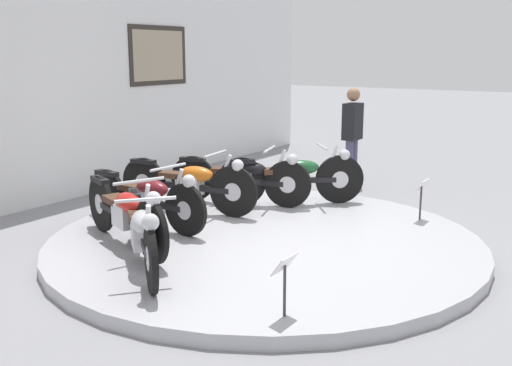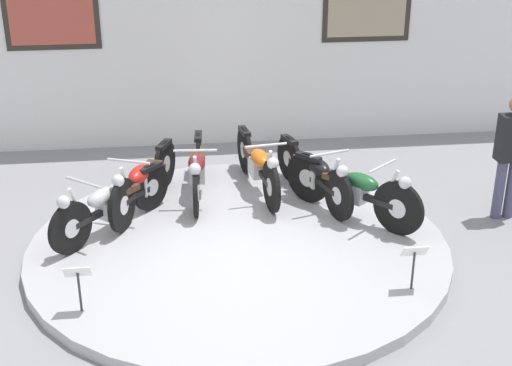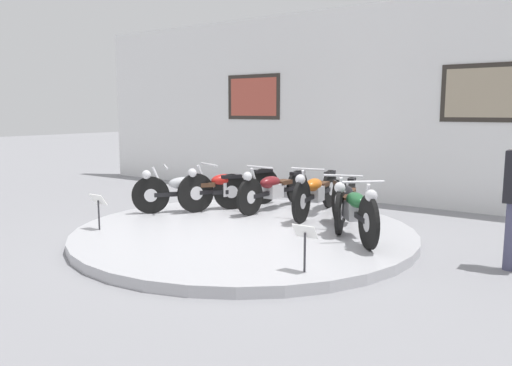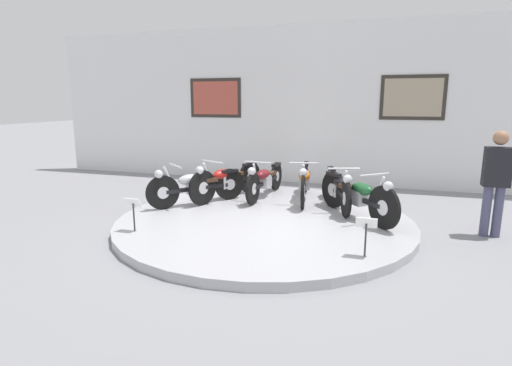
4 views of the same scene
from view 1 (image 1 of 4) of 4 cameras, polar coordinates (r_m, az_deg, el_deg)
ground_plane at (r=6.80m, az=0.83°, el=-6.20°), size 60.00×60.00×0.00m
display_platform at (r=6.78m, az=0.83°, el=-5.68°), size 4.84×4.84×0.13m
back_wall at (r=9.05m, az=-20.16°, el=10.06°), size 14.00×0.22×3.83m
motorcycle_silver at (r=5.81m, az=-10.76°, el=-4.46°), size 1.31×1.54×0.78m
motorcycle_red at (r=6.47m, az=-12.31°, el=-2.65°), size 0.81×1.88×0.80m
motorcycle_maroon at (r=7.19m, az=-10.36°, el=-1.23°), size 0.54×1.95×0.78m
motorcycle_orange at (r=7.77m, az=-6.32°, el=0.09°), size 0.54×1.99×0.80m
motorcycle_black at (r=8.10m, az=-1.32°, el=0.60°), size 0.70×1.91×0.79m
motorcycle_green at (r=8.11m, az=3.64°, el=0.67°), size 1.35×1.57×0.81m
info_placard_front_left at (r=4.70m, az=2.76°, el=-8.46°), size 0.26×0.11×0.51m
info_placard_front_centre at (r=7.63m, az=15.47°, el=-0.71°), size 0.26×0.11×0.51m
visitor_standing at (r=9.81m, az=9.15°, el=4.82°), size 0.36×0.22×1.61m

